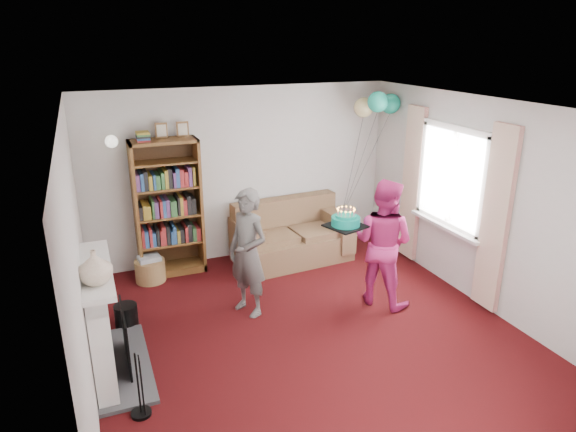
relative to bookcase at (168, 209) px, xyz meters
name	(u,v)px	position (x,y,z in m)	size (l,w,h in m)	color
ground	(311,336)	(1.12, -2.30, -0.92)	(5.00, 5.00, 0.00)	#360808
wall_back	(242,174)	(1.12, 0.21, 0.33)	(4.50, 0.02, 2.50)	silver
wall_left	(77,266)	(-1.14, -2.30, 0.33)	(0.02, 5.00, 2.50)	silver
wall_right	(487,206)	(3.38, -2.30, 0.33)	(0.02, 5.00, 2.50)	silver
ceiling	(315,107)	(1.12, -2.30, 1.58)	(4.50, 5.00, 0.01)	white
fireplace	(107,325)	(-0.96, -2.11, -0.41)	(0.55, 1.80, 1.12)	#3F3F42
window_bay	(450,196)	(3.33, -1.70, 0.28)	(0.14, 2.02, 2.20)	white
wall_sconce	(111,141)	(-0.63, 0.06, 0.96)	(0.16, 0.23, 0.16)	gold
bookcase	(168,209)	(0.00, 0.00, 0.00)	(0.89, 0.42, 2.09)	#472B14
sofa	(290,237)	(1.72, -0.23, -0.59)	(1.65, 0.87, 0.87)	brown
wicker_basket	(150,270)	(-0.33, -0.23, -0.76)	(0.40, 0.40, 0.36)	#987947
person_striped	(248,253)	(0.66, -1.52, -0.16)	(0.56, 0.37, 1.53)	black
person_magenta	(383,242)	(2.25, -1.88, -0.13)	(0.77, 0.60, 1.58)	#C2266F
birthday_cake	(346,221)	(1.75, -1.84, 0.20)	(0.40, 0.40, 0.22)	black
balloons	(377,104)	(3.02, -0.32, 1.30)	(0.98, 0.67, 1.77)	#3F3F3F
mantel_vase	(95,267)	(-1.00, -2.45, 0.36)	(0.29, 0.29, 0.30)	beige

